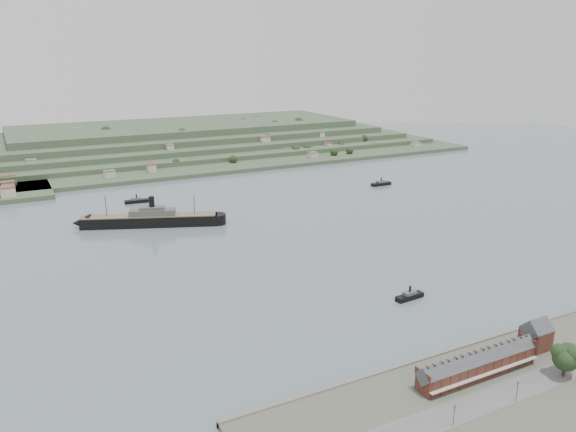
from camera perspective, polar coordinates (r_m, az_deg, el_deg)
name	(u,v)px	position (r m, az deg, el deg)	size (l,w,h in m)	color
ground	(295,247)	(366.95, 0.71, -3.21)	(1400.00, 1400.00, 0.00)	slate
near_shore	(534,395)	(235.94, 23.70, -16.35)	(220.00, 80.00, 2.60)	#4C5142
terrace_row	(478,364)	(236.32, 18.70, -14.07)	(55.60, 9.80, 11.07)	#4C221B
gabled_building	(536,335)	(263.83, 23.88, -10.97)	(10.40, 10.18, 14.09)	#4C221B
far_peninsula	(167,143)	(731.75, -12.15, 7.31)	(760.00, 309.00, 30.00)	#34472F
steamship	(146,220)	(422.74, -14.20, -0.35)	(105.76, 50.89, 26.58)	black
tugboat	(410,296)	(299.25, 12.25, -7.94)	(16.52, 5.45, 7.32)	black
ferry_west	(137,201)	(490.50, -15.11, 1.51)	(20.31, 7.27, 7.46)	black
ferry_east	(381,184)	(542.97, 9.44, 3.28)	(20.30, 5.78, 7.60)	black
fig_tree	(568,357)	(246.59, 26.53, -12.68)	(12.53, 10.85, 13.99)	#3C291C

